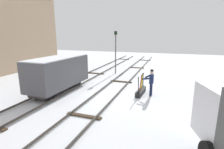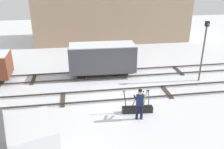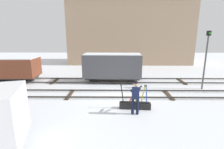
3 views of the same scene
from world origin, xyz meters
TOP-DOWN VIEW (x-y plane):
  - ground_plane at (0.00, 0.00)m, footprint 60.00×60.00m
  - track_main_line at (0.00, 0.00)m, footprint 44.00×1.94m
  - track_siding_near at (0.00, 3.58)m, footprint 44.00×1.94m
  - switch_lever_frame at (0.86, -2.20)m, footprint 1.82×0.49m
  - rail_worker at (0.77, -2.88)m, footprint 0.57×0.74m
  - signal_post at (6.64, 1.54)m, footprint 0.24×0.32m
  - freight_car_mid_siding at (-0.53, 3.58)m, footprint 5.16×2.15m

SIDE VIEW (x-z plane):
  - ground_plane at x=0.00m, z-range 0.00..0.00m
  - track_main_line at x=0.00m, z-range 0.02..0.20m
  - track_siding_near at x=0.00m, z-range 0.02..0.20m
  - switch_lever_frame at x=0.86m, z-range -0.47..0.98m
  - rail_worker at x=0.77m, z-range 0.14..2.02m
  - freight_car_mid_siding at x=-0.53m, z-range 0.18..2.76m
  - signal_post at x=6.64m, z-range 0.46..4.96m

